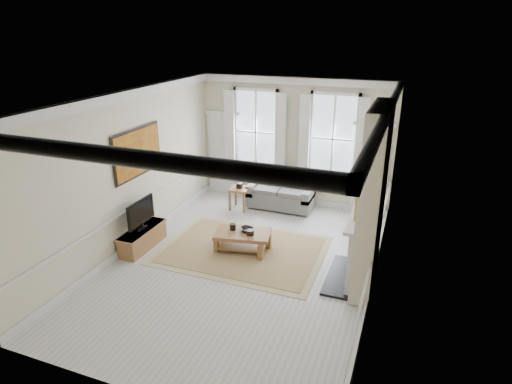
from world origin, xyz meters
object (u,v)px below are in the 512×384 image
at_px(sofa, 281,195).
at_px(coffee_table, 243,236).
at_px(side_table, 240,192).
at_px(tv_stand, 143,238).

distance_m(sofa, coffee_table, 2.60).
distance_m(sofa, side_table, 1.13).
relative_size(sofa, side_table, 2.91).
bearing_deg(side_table, tv_stand, -113.25).
relative_size(side_table, coffee_table, 0.46).
relative_size(coffee_table, tv_stand, 1.01).
relative_size(side_table, tv_stand, 0.46).
relative_size(sofa, tv_stand, 1.35).
xyz_separation_m(sofa, tv_stand, (-2.18, -3.25, -0.12)).
bearing_deg(sofa, coffee_table, -91.40).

